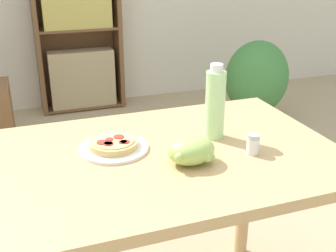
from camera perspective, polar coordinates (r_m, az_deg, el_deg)
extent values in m
cube|color=tan|center=(1.32, -0.58, -4.30)|extent=(1.10, 0.74, 0.03)
cylinder|color=tan|center=(1.73, -20.15, -13.35)|extent=(0.06, 0.06, 0.72)
cylinder|color=tan|center=(1.93, 10.40, -8.09)|extent=(0.06, 0.06, 0.72)
cylinder|color=white|center=(1.34, -7.35, -2.99)|extent=(0.22, 0.22, 0.01)
cylinder|color=#DBB26B|center=(1.33, -7.38, -2.41)|extent=(0.15, 0.15, 0.02)
cylinder|color=#EACC7A|center=(1.33, -7.41, -1.94)|extent=(0.13, 0.13, 0.00)
cylinder|color=#A83328|center=(1.33, -7.96, -1.79)|extent=(0.03, 0.03, 0.00)
cylinder|color=#A83328|center=(1.30, -8.06, -2.34)|extent=(0.03, 0.03, 0.00)
cylinder|color=#A83328|center=(1.34, -6.69, -1.46)|extent=(0.03, 0.03, 0.00)
cylinder|color=#A83328|center=(1.31, -5.86, -2.14)|extent=(0.03, 0.03, 0.00)
cylinder|color=#A83328|center=(1.31, -8.96, -2.18)|extent=(0.03, 0.03, 0.00)
cylinder|color=#A83328|center=(1.31, -6.14, -2.16)|extent=(0.03, 0.03, 0.00)
cylinder|color=#A83328|center=(1.30, -8.07, -2.41)|extent=(0.03, 0.03, 0.00)
ellipsoid|color=#A8CC66|center=(1.23, 3.14, -3.30)|extent=(0.14, 0.11, 0.08)
sphere|color=#A8CC66|center=(1.21, 5.02, -4.10)|extent=(0.02, 0.02, 0.02)
sphere|color=#A8CC66|center=(1.26, 1.91, -3.05)|extent=(0.02, 0.02, 0.02)
sphere|color=#A8CC66|center=(1.23, 1.87, -4.30)|extent=(0.02, 0.02, 0.02)
sphere|color=#A8CC66|center=(1.19, 1.48, -4.25)|extent=(0.03, 0.03, 0.03)
sphere|color=#A8CC66|center=(1.24, 5.82, -4.29)|extent=(0.03, 0.03, 0.03)
sphere|color=#A8CC66|center=(1.27, 5.11, -2.30)|extent=(0.02, 0.02, 0.02)
sphere|color=#A8CC66|center=(1.20, 1.29, -3.63)|extent=(0.02, 0.02, 0.02)
sphere|color=#A8CC66|center=(1.21, 5.36, -4.37)|extent=(0.02, 0.02, 0.02)
cylinder|color=#B7EAA3|center=(1.39, 6.39, 2.81)|extent=(0.07, 0.07, 0.23)
cylinder|color=white|center=(1.35, 6.62, 7.84)|extent=(0.04, 0.04, 0.03)
cylinder|color=white|center=(1.32, 11.42, -2.67)|extent=(0.04, 0.04, 0.05)
cylinder|color=#B7B7BC|center=(1.31, 11.53, -1.39)|extent=(0.04, 0.04, 0.01)
cube|color=brown|center=(3.77, -17.46, 12.16)|extent=(0.04, 0.26, 1.43)
cube|color=brown|center=(3.86, -6.90, 13.24)|extent=(0.04, 0.26, 1.43)
cube|color=brown|center=(3.91, -12.39, 13.03)|extent=(0.73, 0.01, 1.43)
cube|color=brown|center=(3.97, -11.31, 2.82)|extent=(0.66, 0.24, 0.02)
cube|color=tan|center=(3.87, -11.56, 6.36)|extent=(0.57, 0.18, 0.50)
cube|color=brown|center=(3.79, -12.13, 12.76)|extent=(0.66, 0.24, 0.02)
cylinder|color=#8E5B42|center=(3.60, 11.56, 1.83)|extent=(0.26, 0.26, 0.17)
ellipsoid|color=#428442|center=(3.50, 11.93, 6.38)|extent=(0.53, 0.45, 0.61)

